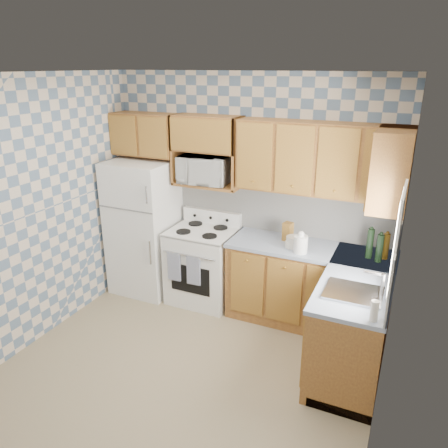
# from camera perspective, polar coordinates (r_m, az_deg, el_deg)

# --- Properties ---
(floor) EXTENTS (3.40, 3.40, 0.00)m
(floor) POSITION_cam_1_polar(r_m,az_deg,el_deg) (4.44, -4.82, -18.39)
(floor) COLOR #8A7959
(floor) RESTS_ON ground
(back_wall) EXTENTS (3.40, 0.02, 2.70)m
(back_wall) POSITION_cam_1_polar(r_m,az_deg,el_deg) (5.13, 3.41, 4.11)
(back_wall) COLOR slate
(back_wall) RESTS_ON ground
(right_wall) EXTENTS (0.02, 3.20, 2.70)m
(right_wall) POSITION_cam_1_polar(r_m,az_deg,el_deg) (3.33, 21.21, -6.48)
(right_wall) COLOR slate
(right_wall) RESTS_ON ground
(backsplash_back) EXTENTS (2.60, 0.02, 0.56)m
(backsplash_back) POSITION_cam_1_polar(r_m,az_deg,el_deg) (5.04, 7.58, 1.90)
(backsplash_back) COLOR silver
(backsplash_back) RESTS_ON back_wall
(backsplash_right) EXTENTS (0.02, 1.60, 0.56)m
(backsplash_right) POSITION_cam_1_polar(r_m,az_deg,el_deg) (4.12, 21.64, -3.67)
(backsplash_right) COLOR silver
(backsplash_right) RESTS_ON right_wall
(refrigerator) EXTENTS (0.75, 0.70, 1.68)m
(refrigerator) POSITION_cam_1_polar(r_m,az_deg,el_deg) (5.57, -10.37, -0.41)
(refrigerator) COLOR white
(refrigerator) RESTS_ON floor
(stove_body) EXTENTS (0.76, 0.65, 0.90)m
(stove_body) POSITION_cam_1_polar(r_m,az_deg,el_deg) (5.35, -2.78, -5.50)
(stove_body) COLOR white
(stove_body) RESTS_ON floor
(cooktop) EXTENTS (0.76, 0.65, 0.02)m
(cooktop) POSITION_cam_1_polar(r_m,az_deg,el_deg) (5.17, -2.86, -0.95)
(cooktop) COLOR silver
(cooktop) RESTS_ON stove_body
(backguard) EXTENTS (0.76, 0.08, 0.17)m
(backguard) POSITION_cam_1_polar(r_m,az_deg,el_deg) (5.37, -1.55, 0.96)
(backguard) COLOR white
(backguard) RESTS_ON cooktop
(dish_towel_left) EXTENTS (0.17, 0.02, 0.35)m
(dish_towel_left) POSITION_cam_1_polar(r_m,az_deg,el_deg) (5.12, -6.55, -5.53)
(dish_towel_left) COLOR navy
(dish_towel_left) RESTS_ON stove_body
(dish_towel_right) EXTENTS (0.17, 0.02, 0.35)m
(dish_towel_right) POSITION_cam_1_polar(r_m,az_deg,el_deg) (5.01, -4.01, -6.08)
(dish_towel_right) COLOR navy
(dish_towel_right) RESTS_ON stove_body
(base_cabinets_back) EXTENTS (1.75, 0.60, 0.88)m
(base_cabinets_back) POSITION_cam_1_polar(r_m,az_deg,el_deg) (4.98, 10.90, -8.05)
(base_cabinets_back) COLOR brown
(base_cabinets_back) RESTS_ON floor
(base_cabinets_right) EXTENTS (0.60, 1.60, 0.88)m
(base_cabinets_right) POSITION_cam_1_polar(r_m,az_deg,el_deg) (4.48, 16.61, -12.07)
(base_cabinets_right) COLOR brown
(base_cabinets_right) RESTS_ON floor
(countertop_back) EXTENTS (1.77, 0.63, 0.04)m
(countertop_back) POSITION_cam_1_polar(r_m,az_deg,el_deg) (4.78, 11.24, -3.20)
(countertop_back) COLOR gray
(countertop_back) RESTS_ON base_cabinets_back
(countertop_right) EXTENTS (0.63, 1.60, 0.04)m
(countertop_right) POSITION_cam_1_polar(r_m,az_deg,el_deg) (4.26, 17.16, -6.79)
(countertop_right) COLOR gray
(countertop_right) RESTS_ON base_cabinets_right
(upper_cabinets_back) EXTENTS (1.75, 0.33, 0.74)m
(upper_cabinets_back) POSITION_cam_1_polar(r_m,az_deg,el_deg) (4.63, 12.45, 8.30)
(upper_cabinets_back) COLOR brown
(upper_cabinets_back) RESTS_ON back_wall
(upper_cabinets_fridge) EXTENTS (0.82, 0.33, 0.50)m
(upper_cabinets_fridge) POSITION_cam_1_polar(r_m,az_deg,el_deg) (5.44, -10.15, 11.46)
(upper_cabinets_fridge) COLOR brown
(upper_cabinets_fridge) RESTS_ON back_wall
(upper_cabinets_right) EXTENTS (0.33, 0.70, 0.74)m
(upper_cabinets_right) POSITION_cam_1_polar(r_m,az_deg,el_deg) (4.36, 21.10, 6.71)
(upper_cabinets_right) COLOR brown
(upper_cabinets_right) RESTS_ON right_wall
(microwave_shelf) EXTENTS (0.80, 0.33, 0.03)m
(microwave_shelf) POSITION_cam_1_polar(r_m,az_deg,el_deg) (5.14, -2.15, 5.16)
(microwave_shelf) COLOR brown
(microwave_shelf) RESTS_ON back_wall
(microwave) EXTENTS (0.62, 0.45, 0.32)m
(microwave) POSITION_cam_1_polar(r_m,az_deg,el_deg) (5.13, -2.55, 7.14)
(microwave) COLOR white
(microwave) RESTS_ON microwave_shelf
(sink) EXTENTS (0.48, 0.40, 0.03)m
(sink) POSITION_cam_1_polar(r_m,az_deg,el_deg) (3.93, 16.54, -8.64)
(sink) COLOR #B7B7BC
(sink) RESTS_ON countertop_right
(window) EXTENTS (0.02, 0.66, 0.86)m
(window) POSITION_cam_1_polar(r_m,az_deg,el_deg) (3.70, 21.69, -2.14)
(window) COLOR silver
(window) RESTS_ON right_wall
(bottle_0) EXTENTS (0.07, 0.07, 0.31)m
(bottle_0) POSITION_cam_1_polar(r_m,az_deg,el_deg) (4.61, 18.51, -2.43)
(bottle_0) COLOR black
(bottle_0) RESTS_ON countertop_back
(bottle_1) EXTENTS (0.07, 0.07, 0.29)m
(bottle_1) POSITION_cam_1_polar(r_m,az_deg,el_deg) (4.56, 19.65, -3.00)
(bottle_1) COLOR black
(bottle_1) RESTS_ON countertop_back
(bottle_2) EXTENTS (0.07, 0.07, 0.27)m
(bottle_2) POSITION_cam_1_polar(r_m,az_deg,el_deg) (4.65, 20.37, -2.76)
(bottle_2) COLOR #4E360E
(bottle_2) RESTS_ON countertop_back
(knife_block) EXTENTS (0.12, 0.12, 0.21)m
(knife_block) POSITION_cam_1_polar(r_m,az_deg,el_deg) (4.87, 8.33, -0.98)
(knife_block) COLOR brown
(knife_block) RESTS_ON countertop_back
(electric_kettle) EXTENTS (0.14, 0.14, 0.18)m
(electric_kettle) POSITION_cam_1_polar(r_m,az_deg,el_deg) (4.59, 9.98, -2.63)
(electric_kettle) COLOR white
(electric_kettle) RESTS_ON countertop_back
(food_containers) EXTENTS (0.18, 0.18, 0.12)m
(food_containers) POSITION_cam_1_polar(r_m,az_deg,el_deg) (4.72, 9.07, -2.31)
(food_containers) COLOR beige
(food_containers) RESTS_ON countertop_back
(soap_bottle) EXTENTS (0.06, 0.06, 0.17)m
(soap_bottle) POSITION_cam_1_polar(r_m,az_deg,el_deg) (3.56, 19.04, -10.69)
(soap_bottle) COLOR beige
(soap_bottle) RESTS_ON countertop_right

